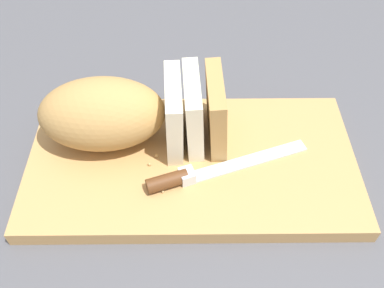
{
  "coord_description": "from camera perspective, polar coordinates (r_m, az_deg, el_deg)",
  "views": [
    {
      "loc": [
        0.01,
        -0.39,
        0.5
      ],
      "look_at": [
        0.0,
        0.0,
        0.05
      ],
      "focal_mm": 39.55,
      "sensor_mm": 36.0,
      "label": 1
    }
  ],
  "objects": [
    {
      "name": "ground_plane",
      "position": [
        0.63,
        0.0,
        -3.23
      ],
      "size": [
        3.0,
        3.0,
        0.0
      ],
      "primitive_type": "plane",
      "color": "#4C4C51"
    },
    {
      "name": "crumb_stray_left",
      "position": [
        0.61,
        -4.8,
        -1.71
      ],
      "size": [
        0.01,
        0.01,
        0.01
      ],
      "primitive_type": "sphere",
      "color": "tan",
      "rests_on": "cutting_board"
    },
    {
      "name": "cutting_board",
      "position": [
        0.62,
        0.0,
        -2.55
      ],
      "size": [
        0.48,
        0.27,
        0.02
      ],
      "primitive_type": "cube",
      "rotation": [
        0.0,
        0.0,
        0.05
      ],
      "color": "tan",
      "rests_on": "ground_plane"
    },
    {
      "name": "crumb_near_knife",
      "position": [
        0.57,
        -3.95,
        -6.45
      ],
      "size": [
        0.0,
        0.0,
        0.0
      ],
      "primitive_type": "sphere",
      "color": "tan",
      "rests_on": "cutting_board"
    },
    {
      "name": "bread_knife",
      "position": [
        0.58,
        0.0,
        -4.19
      ],
      "size": [
        0.23,
        0.11,
        0.02
      ],
      "rotation": [
        0.0,
        0.0,
        0.39
      ],
      "color": "silver",
      "rests_on": "cutting_board"
    },
    {
      "name": "bread_loaf",
      "position": [
        0.61,
        -8.73,
        4.13
      ],
      "size": [
        0.27,
        0.13,
        0.1
      ],
      "rotation": [
        0.0,
        0.0,
        0.09
      ],
      "color": "tan",
      "rests_on": "cutting_board"
    },
    {
      "name": "crumb_near_loaf",
      "position": [
        0.6,
        -5.75,
        -2.74
      ],
      "size": [
        0.0,
        0.0,
        0.0
      ],
      "primitive_type": "sphere",
      "color": "tan",
      "rests_on": "cutting_board"
    }
  ]
}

